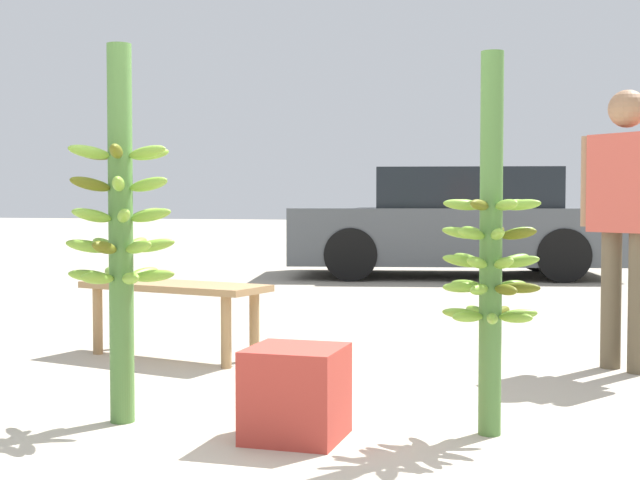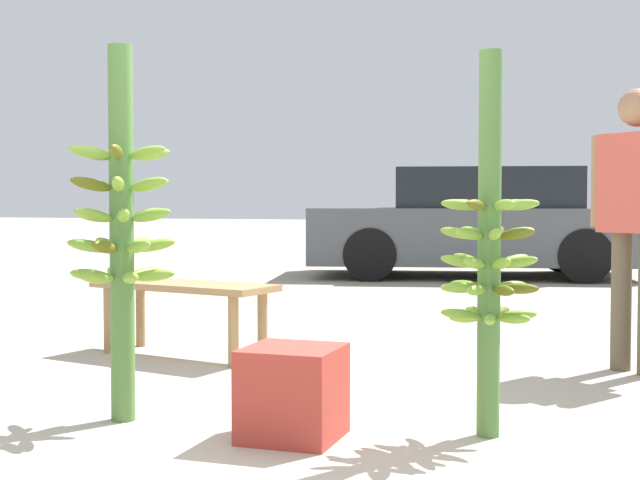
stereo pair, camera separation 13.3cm
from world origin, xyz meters
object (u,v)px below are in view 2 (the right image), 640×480
vendor_person (636,204)px  parked_car (475,224)px  banana_stalk_left (122,226)px  produce_crate (293,393)px  banana_stalk_center (489,252)px  market_bench (184,295)px

vendor_person → parked_car: vendor_person is taller
banana_stalk_left → produce_crate: bearing=-3.3°
parked_car → produce_crate: size_ratio=11.68×
banana_stalk_center → produce_crate: banana_stalk_center is taller
vendor_person → produce_crate: bearing=-86.0°
banana_stalk_center → produce_crate: (-0.73, -0.29, -0.56)m
vendor_person → market_bench: bearing=-133.9°
banana_stalk_center → vendor_person: 1.71m
banana_stalk_center → banana_stalk_left: bearing=-171.1°
banana_stalk_left → market_bench: banana_stalk_left is taller
parked_car → banana_stalk_center: bearing=176.6°
banana_stalk_left → market_bench: size_ratio=1.30×
market_bench → produce_crate: size_ratio=3.37×
banana_stalk_left → vendor_person: banana_stalk_left is taller
parked_car → market_bench: bearing=160.5°
vendor_person → market_bench: 2.68m
parked_car → banana_stalk_left: bearing=165.3°
produce_crate → parked_car: bearing=93.6°
banana_stalk_left → parked_car: size_ratio=0.37×
market_bench → vendor_person: bearing=19.7°
vendor_person → produce_crate: (-1.31, -1.89, -0.75)m
banana_stalk_left → vendor_person: size_ratio=1.03×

